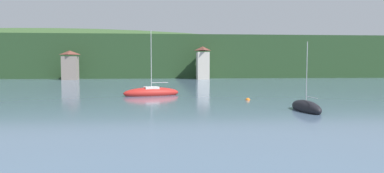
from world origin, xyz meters
TOP-DOWN VIEW (x-y plane):
  - wooded_hillside at (-24.42, 163.39)m, footprint 352.00×50.83m
  - shore_building_west at (-29.42, 128.29)m, footprint 4.48×3.63m
  - shore_building_westcentral at (9.81, 129.43)m, footprint 3.73×6.03m
  - sailboat_mid_4 at (11.78, 57.57)m, footprint 1.77×5.60m
  - sailboat_far_6 at (-3.82, 75.60)m, footprint 8.57×4.59m
  - mooring_buoy_mid at (8.62, 68.02)m, footprint 0.58×0.58m

SIDE VIEW (x-z plane):
  - mooring_buoy_mid at x=8.62m, z-range -0.29..0.29m
  - sailboat_mid_4 at x=11.78m, z-range -3.23..3.90m
  - sailboat_far_6 at x=-3.82m, z-range -4.53..5.36m
  - shore_building_west at x=-29.42m, z-range -0.12..8.44m
  - shore_building_westcentral at x=9.81m, z-range -0.14..9.84m
  - wooded_hillside at x=-24.42m, z-range -8.16..20.22m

